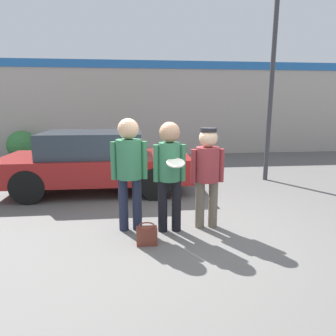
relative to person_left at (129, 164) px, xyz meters
name	(u,v)px	position (x,y,z in m)	size (l,w,h in m)	color
ground_plane	(182,233)	(0.81, -0.24, -1.10)	(56.00, 56.00, 0.00)	#5B5956
storefront_building	(153,108)	(0.81, 7.68, 0.78)	(24.00, 0.22, 3.70)	#B2A89E
person_left	(129,164)	(0.00, 0.00, 0.00)	(0.57, 0.40, 1.80)	#1E2338
person_middle_with_frisbee	(170,167)	(0.63, -0.11, -0.05)	(0.50, 0.55, 1.75)	black
person_right	(207,169)	(1.25, -0.02, -0.11)	(0.54, 0.37, 1.65)	#665B4C
parked_car_near	(97,161)	(-0.82, 2.41, -0.38)	(4.24, 1.93, 1.40)	maroon
street_lamp	(284,19)	(3.81, 3.00, 2.99)	(1.33, 0.35, 6.79)	#38383D
shrub	(22,145)	(-4.11, 6.95, -0.56)	(1.08, 1.08, 1.08)	#387A3D
handbag	(147,235)	(0.24, -0.57, -0.95)	(0.30, 0.23, 0.31)	brown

